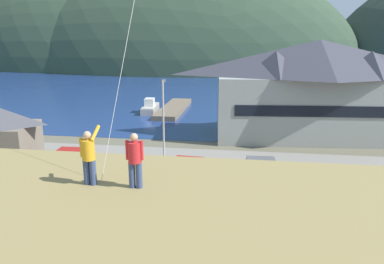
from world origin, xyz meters
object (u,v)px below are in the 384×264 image
object	(u,v)px
parked_car_mid_row_center	(187,170)
person_kite_flyer	(89,156)
parking_light_pole	(163,116)
parked_car_lone_by_shed	(259,170)
wharf_dock	(174,109)
parked_car_front_row_silver	(343,214)
moored_boat_wharfside	(150,108)
parked_car_front_row_red	(72,160)
parked_car_back_row_left	(191,201)
harbor_lodge	(317,87)
parked_car_front_row_end	(79,192)
person_companion	(135,159)

from	to	relation	value
parked_car_mid_row_center	person_kite_flyer	xyz separation A→B (m)	(-0.72, -14.99, 6.02)
parking_light_pole	parked_car_lone_by_shed	bearing A→B (deg)	-22.17
wharf_dock	parked_car_front_row_silver	size ratio (longest dim) A/B	3.50
moored_boat_wharfside	parked_car_front_row_red	bearing A→B (deg)	-90.15
person_kite_flyer	parked_car_back_row_left	bearing A→B (deg)	79.43
parked_car_lone_by_shed	parking_light_pole	world-z (taller)	parking_light_pole
harbor_lodge	parked_car_back_row_left	distance (m)	23.23
harbor_lodge	parked_car_back_row_left	bearing A→B (deg)	-117.93
wharf_dock	person_kite_flyer	bearing A→B (deg)	-82.49
wharf_dock	person_kite_flyer	distance (m)	43.39
moored_boat_wharfside	parked_car_back_row_left	world-z (taller)	moored_boat_wharfside
harbor_lodge	parked_car_front_row_end	distance (m)	27.11
harbor_lodge	parked_car_mid_row_center	distance (m)	19.51
parked_car_mid_row_center	person_companion	distance (m)	16.21
wharf_dock	person_kite_flyer	xyz separation A→B (m)	(5.60, -42.50, 6.74)
parked_car_lone_by_shed	parking_light_pole	xyz separation A→B (m)	(-7.98, 3.25, 3.17)
parked_car_front_row_silver	parking_light_pole	size ratio (longest dim) A/B	0.59
parked_car_lone_by_shed	parked_car_front_row_end	bearing A→B (deg)	-154.14
wharf_dock	person_kite_flyer	size ratio (longest dim) A/B	7.96
harbor_lodge	parked_car_front_row_end	xyz separation A→B (m)	(-18.02, -19.74, -4.51)
parked_car_mid_row_center	person_companion	xyz separation A→B (m)	(0.77, -15.03, 6.01)
parked_car_lone_by_shed	parked_car_front_row_end	size ratio (longest dim) A/B	1.01
parked_car_lone_by_shed	parked_car_front_row_silver	size ratio (longest dim) A/B	1.01
parked_car_front_row_red	moored_boat_wharfside	bearing A→B (deg)	89.85
wharf_dock	parking_light_pole	xyz separation A→B (m)	(3.70, -23.48, 3.89)
parked_car_lone_by_shed	parking_light_pole	bearing A→B (deg)	157.83
wharf_dock	moored_boat_wharfside	bearing A→B (deg)	-152.39
moored_boat_wharfside	parked_car_front_row_silver	distance (m)	36.95
parked_car_front_row_red	parking_light_pole	bearing A→B (deg)	23.34
parked_car_front_row_end	parked_car_back_row_left	size ratio (longest dim) A/B	0.98
parked_car_back_row_left	parking_light_pole	bearing A→B (deg)	111.89
harbor_lodge	parking_light_pole	world-z (taller)	harbor_lodge
parked_car_front_row_red	parking_light_pole	distance (m)	8.24
parking_light_pole	person_kite_flyer	xyz separation A→B (m)	(1.91, -19.02, 2.85)
wharf_dock	parked_car_front_row_red	xyz separation A→B (m)	(-3.29, -26.49, 0.71)
parked_car_back_row_left	parked_car_front_row_end	bearing A→B (deg)	176.92
harbor_lodge	wharf_dock	world-z (taller)	harbor_lodge
parked_car_front_row_red	parked_car_back_row_left	bearing A→B (deg)	-30.30
harbor_lodge	parked_car_lone_by_shed	xyz separation A→B (m)	(-6.42, -14.11, -4.51)
moored_boat_wharfside	parked_car_front_row_end	xyz separation A→B (m)	(3.30, -30.67, 0.34)
parked_car_lone_by_shed	parking_light_pole	distance (m)	9.19
parked_car_front_row_red	person_companion	size ratio (longest dim) A/B	2.46
wharf_dock	parked_car_mid_row_center	bearing A→B (deg)	-77.05
harbor_lodge	parked_car_front_row_red	bearing A→B (deg)	-147.02
parked_car_lone_by_shed	parked_car_front_row_red	world-z (taller)	same
moored_boat_wharfside	wharf_dock	bearing A→B (deg)	27.61
parked_car_lone_by_shed	person_kite_flyer	size ratio (longest dim) A/B	2.30
wharf_dock	parked_car_back_row_left	world-z (taller)	parked_car_back_row_left
parked_car_front_row_end	parked_car_front_row_silver	world-z (taller)	same
wharf_dock	person_companion	xyz separation A→B (m)	(7.10, -42.54, 6.72)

